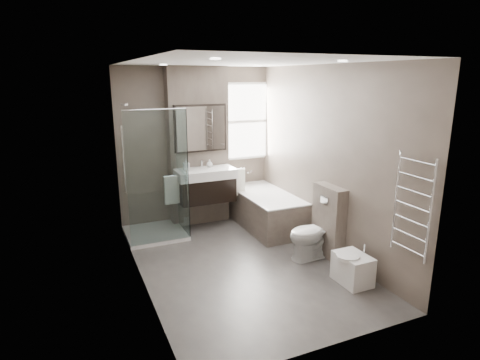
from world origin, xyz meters
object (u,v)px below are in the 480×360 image
bathtub (265,208)px  toilet (313,233)px  vanity (206,185)px  bidet (352,268)px

bathtub → toilet: bearing=-88.1°
vanity → toilet: bearing=-59.8°
bathtub → toilet: 1.34m
bathtub → vanity: bearing=160.6°
bidet → bathtub: bearing=92.4°
vanity → bathtub: 1.07m
bathtub → toilet: (0.05, -1.34, 0.04)m
vanity → bidet: 2.71m
toilet → bidet: 0.81m
vanity → bathtub: (0.92, -0.33, -0.43)m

